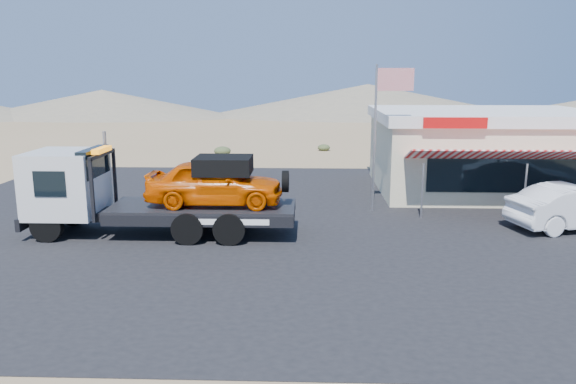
% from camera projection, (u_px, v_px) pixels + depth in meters
% --- Properties ---
extents(ground, '(120.00, 120.00, 0.00)m').
position_uv_depth(ground, '(250.00, 241.00, 19.37)').
color(ground, '#917752').
rests_on(ground, ground).
extents(asphalt_lot, '(32.00, 24.00, 0.02)m').
position_uv_depth(asphalt_lot, '(308.00, 219.00, 22.23)').
color(asphalt_lot, black).
rests_on(asphalt_lot, ground).
extents(tow_truck, '(9.29, 2.76, 3.11)m').
position_uv_depth(tow_truck, '(154.00, 189.00, 19.81)').
color(tow_truck, black).
rests_on(tow_truck, asphalt_lot).
extents(jerky_store, '(10.40, 9.97, 3.90)m').
position_uv_depth(jerky_store, '(482.00, 150.00, 27.37)').
color(jerky_store, beige).
rests_on(jerky_store, asphalt_lot).
extents(flagpole, '(1.55, 0.10, 6.00)m').
position_uv_depth(flagpole, '(381.00, 121.00, 22.82)').
color(flagpole, '#99999E').
rests_on(flagpole, asphalt_lot).
extents(desert_scrub, '(26.34, 30.47, 0.72)m').
position_uv_depth(desert_scrub, '(48.00, 178.00, 29.30)').
color(desert_scrub, '#364726').
rests_on(desert_scrub, ground).
extents(distant_hills, '(126.00, 48.00, 4.20)m').
position_uv_depth(distant_hills, '(218.00, 102.00, 73.21)').
color(distant_hills, '#726B59').
rests_on(distant_hills, ground).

